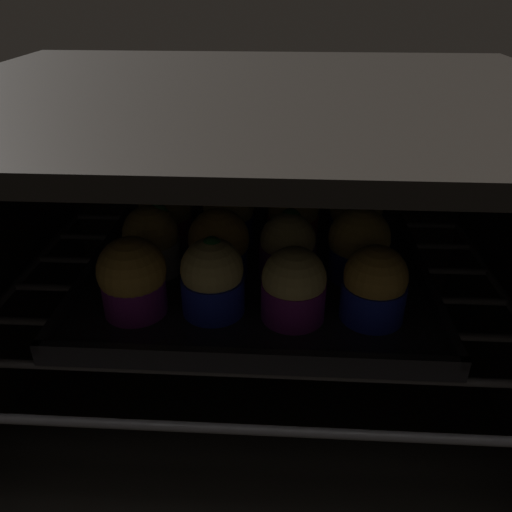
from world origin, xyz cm
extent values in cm
cube|color=black|center=(0.00, 22.00, -0.75)|extent=(59.00, 47.00, 1.50)
cube|color=black|center=(0.00, 22.00, 34.75)|extent=(59.00, 47.00, 1.50)
cube|color=black|center=(0.00, 44.75, 17.00)|extent=(59.00, 1.50, 34.00)
cylinder|color=#4C494C|center=(0.00, 3.00, 13.60)|extent=(54.00, 0.80, 0.80)
cylinder|color=#4C494C|center=(0.00, 9.33, 13.60)|extent=(54.00, 0.80, 0.80)
cylinder|color=#4C494C|center=(0.00, 15.67, 13.60)|extent=(54.00, 0.80, 0.80)
cylinder|color=#4C494C|center=(0.00, 22.00, 13.60)|extent=(54.00, 0.80, 0.80)
cylinder|color=#4C494C|center=(0.00, 28.33, 13.60)|extent=(54.00, 0.80, 0.80)
cylinder|color=#4C494C|center=(0.00, 34.67, 13.60)|extent=(54.00, 0.80, 0.80)
cylinder|color=#4C494C|center=(0.00, 41.00, 13.60)|extent=(54.00, 0.80, 0.80)
cylinder|color=#4C494C|center=(-27.00, 22.00, 13.60)|extent=(0.80, 42.00, 0.80)
cylinder|color=#4C494C|center=(27.00, 22.00, 13.60)|extent=(0.80, 42.00, 0.80)
cube|color=black|center=(0.00, 23.63, 14.60)|extent=(37.23, 29.76, 1.20)
cube|color=black|center=(0.00, 9.15, 15.70)|extent=(37.23, 0.80, 1.00)
cube|color=black|center=(0.00, 38.11, 15.70)|extent=(37.23, 0.80, 1.00)
cube|color=black|center=(-18.22, 23.63, 15.70)|extent=(0.80, 29.76, 1.00)
cube|color=black|center=(18.22, 23.63, 15.70)|extent=(0.80, 29.76, 1.00)
cylinder|color=#7A238C|center=(-11.27, 15.93, 17.06)|extent=(6.12, 6.12, 3.72)
sphere|color=gold|center=(-11.27, 15.93, 19.73)|extent=(6.55, 6.55, 6.55)
cylinder|color=#1928B7|center=(-3.73, 16.44, 17.06)|extent=(6.12, 6.12, 3.72)
sphere|color=#E0CC7A|center=(-3.73, 16.44, 19.86)|extent=(5.98, 5.98, 5.98)
sphere|color=#1E6023|center=(-3.66, 16.56, 22.18)|extent=(1.95, 1.95, 1.95)
cylinder|color=#7A238C|center=(3.98, 15.84, 17.06)|extent=(6.12, 6.12, 3.72)
sphere|color=#E0CC7A|center=(3.98, 15.84, 19.44)|extent=(6.06, 6.06, 6.06)
sphere|color=#19511E|center=(3.88, 16.07, 21.27)|extent=(1.98, 1.98, 1.98)
cylinder|color=#1928B7|center=(11.50, 16.24, 17.06)|extent=(6.12, 6.12, 3.72)
sphere|color=gold|center=(11.50, 16.24, 19.70)|extent=(5.94, 5.94, 5.94)
sphere|color=#1E6023|center=(11.41, 15.82, 21.43)|extent=(1.79, 1.79, 1.79)
cylinder|color=silver|center=(-11.37, 23.83, 17.06)|extent=(6.12, 6.12, 3.72)
sphere|color=gold|center=(-11.37, 23.83, 19.81)|extent=(6.00, 6.00, 6.00)
sphere|color=#28702D|center=(-10.54, 24.65, 21.84)|extent=(2.07, 2.07, 2.07)
cylinder|color=#1928B7|center=(-3.97, 23.43, 17.06)|extent=(6.12, 6.12, 3.72)
sphere|color=gold|center=(-3.97, 23.43, 19.50)|extent=(6.56, 6.56, 6.56)
sphere|color=#28702D|center=(-3.42, 23.87, 21.41)|extent=(1.87, 1.87, 1.87)
cylinder|color=#7A238C|center=(3.40, 23.60, 17.06)|extent=(6.12, 6.12, 3.72)
sphere|color=#E0CC7A|center=(3.40, 23.60, 19.47)|extent=(5.93, 5.93, 5.93)
sphere|color=#19511E|center=(3.61, 24.53, 21.48)|extent=(2.34, 2.34, 2.34)
cylinder|color=#1928B7|center=(10.88, 23.79, 17.06)|extent=(6.12, 6.12, 3.72)
sphere|color=gold|center=(10.88, 23.79, 19.86)|extent=(6.52, 6.52, 6.52)
sphere|color=#19511E|center=(11.07, 23.86, 21.86)|extent=(2.46, 2.46, 2.46)
cylinder|color=red|center=(-11.28, 30.87, 17.06)|extent=(6.12, 6.12, 3.72)
sphere|color=gold|center=(-11.28, 30.87, 19.71)|extent=(6.45, 6.45, 6.45)
sphere|color=#19511E|center=(-11.40, 30.66, 21.86)|extent=(2.22, 2.22, 2.22)
cylinder|color=#1928B7|center=(-3.69, 30.85, 17.06)|extent=(6.12, 6.12, 3.72)
sphere|color=#DBBC60|center=(-3.69, 30.85, 19.97)|extent=(6.06, 6.06, 6.06)
sphere|color=#19511E|center=(-4.41, 30.58, 21.97)|extent=(2.59, 2.59, 2.59)
cylinder|color=red|center=(3.99, 31.09, 17.06)|extent=(6.12, 6.12, 3.72)
sphere|color=gold|center=(3.99, 31.09, 20.01)|extent=(6.12, 6.12, 6.12)
sphere|color=#19511E|center=(4.62, 31.21, 21.87)|extent=(2.44, 2.44, 2.44)
cylinder|color=#1928B7|center=(11.36, 31.05, 17.06)|extent=(6.12, 6.12, 3.72)
sphere|color=#DBBC60|center=(11.36, 31.05, 20.10)|extent=(6.19, 6.19, 6.19)
sphere|color=#1E6023|center=(11.45, 31.56, 22.24)|extent=(2.10, 2.10, 2.10)
camera|label=1|loc=(2.82, -24.66, 43.97)|focal=35.81mm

